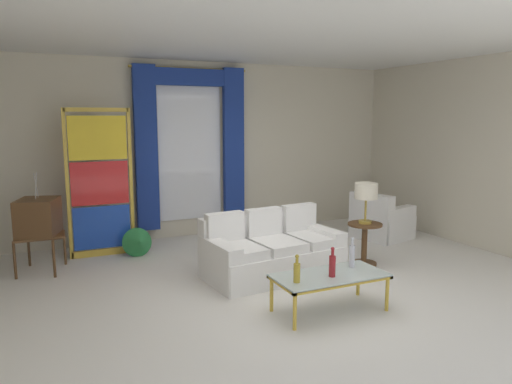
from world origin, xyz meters
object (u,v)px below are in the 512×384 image
Objects in this scene: coffee_table at (330,278)px; stained_glass_divider at (100,186)px; bottle_amber_squat at (352,255)px; round_side_table at (364,240)px; armchair_white at (380,222)px; couch_white_long at (270,252)px; peacock_figurine at (138,243)px; bottle_blue_decanter at (332,265)px; vintage_tv at (38,219)px; table_lamp_brass at (366,193)px; bottle_crystal_tall at (297,271)px.

stained_glass_divider is at bearing 121.16° from coffee_table.
bottle_amber_squat is 0.58× the size of round_side_table.
bottle_amber_squat is 3.07m from armchair_white.
couch_white_long is 2.75m from stained_glass_divider.
peacock_figurine is (-1.47, 2.87, -0.15)m from coffee_table.
bottle_amber_squat is (0.38, 0.18, 0.01)m from bottle_blue_decanter.
vintage_tv is 0.61× the size of stained_glass_divider.
couch_white_long is at bearing 91.35° from coffee_table.
armchair_white reaches higher than bottle_blue_decanter.
vintage_tv is at bearing 159.36° from table_lamp_brass.
table_lamp_brass is (1.39, -0.18, 0.72)m from couch_white_long.
couch_white_long reaches higher than bottle_amber_squat.
bottle_crystal_tall is (-0.42, 0.00, -0.01)m from bottle_blue_decanter.
stained_glass_divider reaches higher than round_side_table.
stained_glass_divider is (-1.90, 1.83, 0.75)m from couch_white_long.
couch_white_long is 3.06× the size of peacock_figurine.
vintage_tv is 1.36× the size of armchair_white.
bottle_amber_squat is 0.16× the size of stained_glass_divider.
couch_white_long reaches higher than coffee_table.
armchair_white is (5.31, -0.48, -0.44)m from vintage_tv.
bottle_amber_squat is 0.25× the size of vintage_tv.
armchair_white is 1.73× the size of table_lamp_brass.
stained_glass_divider is 3.67× the size of peacock_figurine.
couch_white_long is at bearing 172.74° from table_lamp_brass.
peacock_figurine is at bearing 116.25° from bottle_blue_decanter.
bottle_amber_squat is (0.39, -1.26, 0.25)m from couch_white_long.
bottle_crystal_tall is at bearing -65.48° from stained_glass_divider.
armchair_white is 4.04m from peacock_figurine.
vintage_tv reaches higher than table_lamp_brass.
couch_white_long is 3.12m from vintage_tv.
vintage_tv reaches higher than bottle_blue_decanter.
bottle_amber_squat is 4.12m from vintage_tv.
vintage_tv reaches higher than armchair_white.
table_lamp_brass reaches higher than coffee_table.
armchair_white is 1.64× the size of peacock_figurine.
table_lamp_brass is at bearing 42.33° from bottle_blue_decanter.
armchair_white is at bearing 19.59° from couch_white_long.
bottle_crystal_tall is 3.63m from stained_glass_divider.
vintage_tv is at bearing 134.48° from bottle_blue_decanter.
bottle_blue_decanter is at bearing -89.54° from couch_white_long.
couch_white_long reaches higher than bottle_blue_decanter.
coffee_table is 3.55× the size of bottle_amber_squat.
armchair_white reaches higher than bottle_amber_squat.
bottle_amber_squat is at bearing -53.45° from stained_glass_divider.
stained_glass_divider is at bearing 168.29° from armchair_white.
vintage_tv is (-3.15, 2.64, 0.18)m from bottle_amber_squat.
vintage_tv reaches higher than bottle_amber_squat.
couch_white_long is 5.73× the size of bottle_blue_decanter.
bottle_crystal_tall is at bearing 179.53° from bottle_blue_decanter.
stained_glass_divider reaches higher than bottle_amber_squat.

